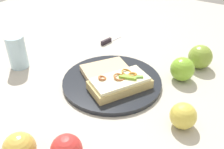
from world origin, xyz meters
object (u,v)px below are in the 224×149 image
Objects in this scene: apple_0 at (200,57)px; apple_3 at (182,69)px; bread_slice_side at (105,69)px; apple_2 at (183,116)px; knife at (108,41)px; plate at (112,82)px; apple_1 at (20,149)px; sandwich at (120,83)px; drinking_glass at (17,52)px.

apple_0 is 0.11m from apple_3.
apple_2 reaches higher than bread_slice_side.
apple_3 is at bearing 75.89° from apple_0.
knife is at bearing -15.60° from apple_3.
plate is at bearing 38.33° from apple_3.
bread_slice_side is at bearing -85.51° from apple_1.
apple_2 is at bearing -114.73° from knife.
sandwich is 1.39× the size of bread_slice_side.
apple_0 is (-0.25, -0.22, 0.02)m from bread_slice_side.
sandwich is at bearing -99.85° from apple_1.
plate is 0.23m from apple_3.
drinking_glass is at bearing 31.83° from apple_0.
apple_3 is 0.56m from drinking_glass.
knife is at bearing -54.58° from plate.
apple_0 is 0.72× the size of knife.
sandwich is 2.80× the size of apple_1.
apple_2 is (-0.21, 0.04, 0.00)m from sandwich.
apple_0 is at bearing -148.17° from drinking_glass.
apple_1 is 0.62m from knife.
apple_3 is 0.68× the size of knife.
drinking_glass is at bearing 24.01° from apple_3.
apple_0 reaches higher than knife.
apple_3 reaches higher than bread_slice_side.
bread_slice_side is 0.31m from apple_2.
plate is at bearing -133.77° from knife.
knife is (-0.16, -0.33, -0.05)m from drinking_glass.
drinking_glass is 1.01× the size of knife.
apple_0 reaches higher than sandwich.
drinking_glass is (0.59, 0.02, 0.02)m from apple_2.
apple_2 reaches higher than plate.
apple_3 is at bearing -155.99° from drinking_glass.
knife is at bearing -111.26° from sandwich.
plate is at bearing -165.46° from drinking_glass.
plate is 3.82× the size of apple_0.
sandwich is 0.34m from apple_1.
drinking_glass reaches higher than knife.
apple_2 is (-0.05, 0.31, -0.01)m from apple_0.
plate is at bearing 50.30° from apple_0.
sandwich is 2.98× the size of apple_2.
apple_0 reaches higher than apple_1.
plate is at bearing -14.09° from apple_2.
drinking_glass is at bearing 2.20° from apple_2.
drinking_glass reaches higher than apple_2.
apple_0 is 1.06× the size of apple_3.
apple_1 is (-0.03, 0.38, 0.01)m from bread_slice_side.
drinking_glass reaches higher than apple_3.
bread_slice_side is at bearing -29.63° from plate.
apple_2 is at bearing 108.99° from sandwich.
apple_0 reaches higher than plate.
apple_3 is 0.67× the size of drinking_glass.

